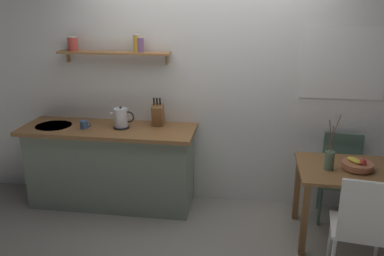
# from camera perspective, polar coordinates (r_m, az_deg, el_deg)

# --- Properties ---
(ground_plane) EXTENTS (14.00, 14.00, 0.00)m
(ground_plane) POSITION_cam_1_polar(r_m,az_deg,el_deg) (4.18, 0.87, -13.63)
(ground_plane) COLOR gray
(back_wall) EXTENTS (6.80, 0.11, 2.70)m
(back_wall) POSITION_cam_1_polar(r_m,az_deg,el_deg) (4.26, 4.91, 6.60)
(back_wall) COLOR white
(back_wall) RESTS_ON ground_plane
(kitchen_counter) EXTENTS (1.83, 0.63, 0.90)m
(kitchen_counter) POSITION_cam_1_polar(r_m,az_deg,el_deg) (4.46, -11.43, -5.25)
(kitchen_counter) COLOR gray
(kitchen_counter) RESTS_ON ground_plane
(wall_shelf) EXTENTS (1.18, 0.20, 0.31)m
(wall_shelf) POSITION_cam_1_polar(r_m,az_deg,el_deg) (4.30, -11.39, 10.94)
(wall_shelf) COLOR #9E6B3D
(dining_table) EXTENTS (0.86, 0.72, 0.72)m
(dining_table) POSITION_cam_1_polar(r_m,az_deg,el_deg) (3.95, 20.99, -7.08)
(dining_table) COLOR brown
(dining_table) RESTS_ON ground_plane
(dining_chair_near) EXTENTS (0.48, 0.47, 0.95)m
(dining_chair_near) POSITION_cam_1_polar(r_m,az_deg,el_deg) (3.44, 22.95, -12.63)
(dining_chair_near) COLOR white
(dining_chair_near) RESTS_ON ground_plane
(dining_chair_far) EXTENTS (0.48, 0.45, 0.88)m
(dining_chair_far) POSITION_cam_1_polar(r_m,az_deg,el_deg) (4.40, 20.44, -5.94)
(dining_chair_far) COLOR #4C6B5B
(dining_chair_far) RESTS_ON ground_plane
(fruit_bowl) EXTENTS (0.27, 0.27, 0.12)m
(fruit_bowl) POSITION_cam_1_polar(r_m,az_deg,el_deg) (3.89, 22.46, -4.87)
(fruit_bowl) COLOR #BC704C
(fruit_bowl) RESTS_ON dining_table
(twig_vase) EXTENTS (0.10, 0.09, 0.52)m
(twig_vase) POSITION_cam_1_polar(r_m,az_deg,el_deg) (3.78, 18.94, -4.25)
(twig_vase) COLOR #567056
(twig_vase) RESTS_ON dining_table
(electric_kettle) EXTENTS (0.25, 0.17, 0.23)m
(electric_kettle) POSITION_cam_1_polar(r_m,az_deg,el_deg) (4.22, -10.02, 1.36)
(electric_kettle) COLOR black
(electric_kettle) RESTS_ON kitchen_counter
(knife_block) EXTENTS (0.11, 0.17, 0.31)m
(knife_block) POSITION_cam_1_polar(r_m,az_deg,el_deg) (4.24, -4.86, 1.91)
(knife_block) COLOR brown
(knife_block) RESTS_ON kitchen_counter
(coffee_mug_by_sink) EXTENTS (0.12, 0.08, 0.09)m
(coffee_mug_by_sink) POSITION_cam_1_polar(r_m,az_deg,el_deg) (4.30, -15.08, 0.49)
(coffee_mug_by_sink) COLOR #3D5B89
(coffee_mug_by_sink) RESTS_ON kitchen_counter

